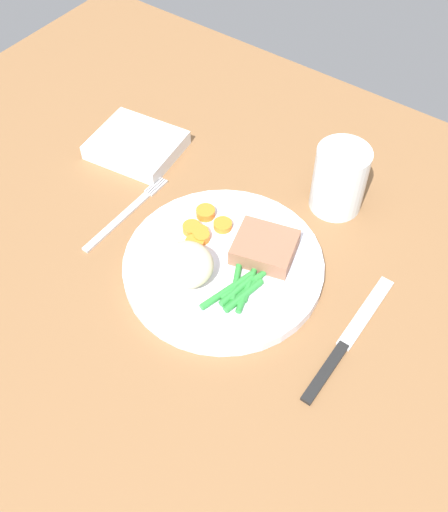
{
  "coord_description": "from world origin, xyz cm",
  "views": [
    {
      "loc": [
        29.14,
        -38.43,
        64.04
      ],
      "look_at": [
        1.5,
        0.14,
        4.6
      ],
      "focal_mm": 42.26,
      "sensor_mm": 36.0,
      "label": 1
    }
  ],
  "objects_px": {
    "water_glass": "(339,183)",
    "napkin": "(137,145)",
    "dinner_plate": "(224,265)",
    "meat_portion": "(265,247)",
    "fork": "(126,214)",
    "knife": "(347,340)"
  },
  "relations": [
    {
      "from": "dinner_plate",
      "to": "meat_portion",
      "type": "bearing_deg",
      "value": 49.4
    },
    {
      "from": "knife",
      "to": "napkin",
      "type": "height_order",
      "value": "napkin"
    },
    {
      "from": "knife",
      "to": "napkin",
      "type": "distance_m",
      "value": 0.44
    },
    {
      "from": "water_glass",
      "to": "napkin",
      "type": "bearing_deg",
      "value": -165.49
    },
    {
      "from": "dinner_plate",
      "to": "napkin",
      "type": "relative_size",
      "value": 2.02
    },
    {
      "from": "knife",
      "to": "fork",
      "type": "bearing_deg",
      "value": 175.44
    },
    {
      "from": "fork",
      "to": "water_glass",
      "type": "relative_size",
      "value": 1.7
    },
    {
      "from": "dinner_plate",
      "to": "knife",
      "type": "xyz_separation_m",
      "value": [
        0.18,
        -0.0,
        -0.01
      ]
    },
    {
      "from": "meat_portion",
      "to": "napkin",
      "type": "xyz_separation_m",
      "value": [
        -0.28,
        0.07,
        -0.02
      ]
    },
    {
      "from": "napkin",
      "to": "meat_portion",
      "type": "bearing_deg",
      "value": -13.59
    },
    {
      "from": "fork",
      "to": "napkin",
      "type": "relative_size",
      "value": 1.3
    },
    {
      "from": "meat_portion",
      "to": "knife",
      "type": "distance_m",
      "value": 0.16
    },
    {
      "from": "dinner_plate",
      "to": "knife",
      "type": "relative_size",
      "value": 1.26
    },
    {
      "from": "dinner_plate",
      "to": "fork",
      "type": "height_order",
      "value": "dinner_plate"
    },
    {
      "from": "dinner_plate",
      "to": "water_glass",
      "type": "xyz_separation_m",
      "value": [
        0.06,
        0.18,
        0.03
      ]
    },
    {
      "from": "napkin",
      "to": "water_glass",
      "type": "bearing_deg",
      "value": 14.51
    },
    {
      "from": "knife",
      "to": "water_glass",
      "type": "distance_m",
      "value": 0.23
    },
    {
      "from": "knife",
      "to": "dinner_plate",
      "type": "bearing_deg",
      "value": 174.58
    },
    {
      "from": "water_glass",
      "to": "napkin",
      "type": "distance_m",
      "value": 0.31
    },
    {
      "from": "fork",
      "to": "dinner_plate",
      "type": "bearing_deg",
      "value": -1.11
    },
    {
      "from": "fork",
      "to": "napkin",
      "type": "height_order",
      "value": "napkin"
    },
    {
      "from": "dinner_plate",
      "to": "meat_portion",
      "type": "distance_m",
      "value": 0.06
    }
  ]
}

